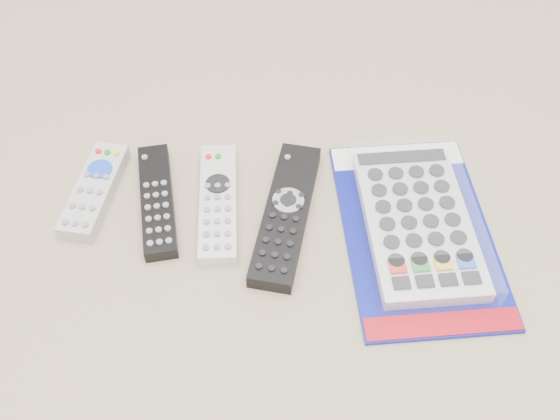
{
  "coord_description": "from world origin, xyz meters",
  "views": [
    {
      "loc": [
        0.07,
        -0.52,
        0.7
      ],
      "look_at": [
        0.06,
        0.02,
        0.01
      ],
      "focal_mm": 40.0,
      "sensor_mm": 36.0,
      "label": 1
    }
  ],
  "objects_px": {
    "remote_small_grey": "(94,190)",
    "jumbo_remote_packaged": "(418,221)",
    "remote_large_black": "(286,214)",
    "remote_slim_black": "(157,200)",
    "remote_silver_dvd": "(218,202)"
  },
  "relations": [
    {
      "from": "remote_small_grey",
      "to": "remote_large_black",
      "type": "height_order",
      "value": "same"
    },
    {
      "from": "remote_slim_black",
      "to": "remote_large_black",
      "type": "relative_size",
      "value": 0.81
    },
    {
      "from": "remote_small_grey",
      "to": "jumbo_remote_packaged",
      "type": "xyz_separation_m",
      "value": [
        0.46,
        -0.05,
        0.01
      ]
    },
    {
      "from": "remote_small_grey",
      "to": "remote_silver_dvd",
      "type": "relative_size",
      "value": 0.84
    },
    {
      "from": "remote_slim_black",
      "to": "jumbo_remote_packaged",
      "type": "bearing_deg",
      "value": -17.2
    },
    {
      "from": "jumbo_remote_packaged",
      "to": "remote_large_black",
      "type": "bearing_deg",
      "value": 169.37
    },
    {
      "from": "remote_slim_black",
      "to": "remote_large_black",
      "type": "xyz_separation_m",
      "value": [
        0.18,
        -0.02,
        0.0
      ]
    },
    {
      "from": "remote_large_black",
      "to": "jumbo_remote_packaged",
      "type": "xyz_separation_m",
      "value": [
        0.18,
        -0.02,
        0.01
      ]
    },
    {
      "from": "remote_slim_black",
      "to": "remote_silver_dvd",
      "type": "bearing_deg",
      "value": -13.02
    },
    {
      "from": "remote_slim_black",
      "to": "remote_silver_dvd",
      "type": "distance_m",
      "value": 0.09
    },
    {
      "from": "remote_silver_dvd",
      "to": "remote_large_black",
      "type": "distance_m",
      "value": 0.1
    },
    {
      "from": "remote_small_grey",
      "to": "jumbo_remote_packaged",
      "type": "distance_m",
      "value": 0.46
    },
    {
      "from": "remote_silver_dvd",
      "to": "remote_large_black",
      "type": "xyz_separation_m",
      "value": [
        0.1,
        -0.02,
        0.0
      ]
    },
    {
      "from": "remote_small_grey",
      "to": "remote_large_black",
      "type": "bearing_deg",
      "value": 0.06
    },
    {
      "from": "remote_small_grey",
      "to": "remote_large_black",
      "type": "distance_m",
      "value": 0.28
    }
  ]
}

